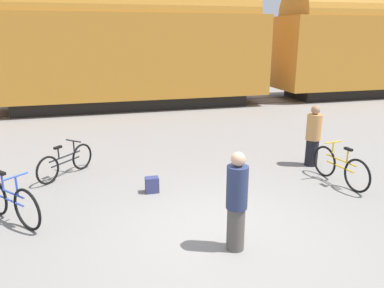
{
  "coord_description": "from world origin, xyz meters",
  "views": [
    {
      "loc": [
        -1.92,
        -5.4,
        3.28
      ],
      "look_at": [
        0.02,
        1.71,
        1.1
      ],
      "focal_mm": 35.0,
      "sensor_mm": 36.0,
      "label": 1
    }
  ],
  "objects_px": {
    "bicycle_black": "(66,162)",
    "person_in_navy": "(237,202)",
    "freight_train": "(131,42)",
    "bicycle_blue": "(10,201)",
    "bicycle_yellow": "(340,167)",
    "person_in_tan": "(313,136)",
    "backpack": "(152,185)"
  },
  "relations": [
    {
      "from": "person_in_tan",
      "to": "backpack",
      "type": "bearing_deg",
      "value": 28.9
    },
    {
      "from": "bicycle_black",
      "to": "person_in_navy",
      "type": "distance_m",
      "value": 4.87
    },
    {
      "from": "person_in_tan",
      "to": "bicycle_black",
      "type": "bearing_deg",
      "value": 12.45
    },
    {
      "from": "bicycle_yellow",
      "to": "bicycle_black",
      "type": "height_order",
      "value": "bicycle_yellow"
    },
    {
      "from": "person_in_navy",
      "to": "person_in_tan",
      "type": "distance_m",
      "value": 4.6
    },
    {
      "from": "bicycle_black",
      "to": "person_in_tan",
      "type": "bearing_deg",
      "value": -8.06
    },
    {
      "from": "bicycle_black",
      "to": "person_in_navy",
      "type": "height_order",
      "value": "person_in_navy"
    },
    {
      "from": "person_in_navy",
      "to": "person_in_tan",
      "type": "xyz_separation_m",
      "value": [
        3.35,
        3.15,
        -0.03
      ]
    },
    {
      "from": "bicycle_black",
      "to": "freight_train",
      "type": "bearing_deg",
      "value": 72.73
    },
    {
      "from": "bicycle_black",
      "to": "person_in_navy",
      "type": "relative_size",
      "value": 0.83
    },
    {
      "from": "bicycle_blue",
      "to": "freight_train",
      "type": "bearing_deg",
      "value": 71.86
    },
    {
      "from": "bicycle_yellow",
      "to": "freight_train",
      "type": "bearing_deg",
      "value": 107.88
    },
    {
      "from": "bicycle_black",
      "to": "person_in_tan",
      "type": "distance_m",
      "value": 6.14
    },
    {
      "from": "bicycle_yellow",
      "to": "person_in_navy",
      "type": "height_order",
      "value": "person_in_navy"
    },
    {
      "from": "bicycle_blue",
      "to": "person_in_tan",
      "type": "relative_size",
      "value": 0.89
    },
    {
      "from": "freight_train",
      "to": "bicycle_yellow",
      "type": "height_order",
      "value": "freight_train"
    },
    {
      "from": "freight_train",
      "to": "bicycle_black",
      "type": "xyz_separation_m",
      "value": [
        -2.6,
        -8.38,
        -2.57
      ]
    },
    {
      "from": "bicycle_blue",
      "to": "person_in_navy",
      "type": "height_order",
      "value": "person_in_navy"
    },
    {
      "from": "bicycle_blue",
      "to": "person_in_tan",
      "type": "xyz_separation_m",
      "value": [
        6.91,
        1.27,
        0.37
      ]
    },
    {
      "from": "freight_train",
      "to": "bicycle_yellow",
      "type": "xyz_separation_m",
      "value": [
        3.38,
        -10.49,
        -2.53
      ]
    },
    {
      "from": "bicycle_yellow",
      "to": "person_in_navy",
      "type": "bearing_deg",
      "value": -149.89
    },
    {
      "from": "backpack",
      "to": "freight_train",
      "type": "bearing_deg",
      "value": 85.42
    },
    {
      "from": "bicycle_blue",
      "to": "bicycle_black",
      "type": "relative_size",
      "value": 1.05
    },
    {
      "from": "person_in_navy",
      "to": "bicycle_blue",
      "type": "bearing_deg",
      "value": -60.72
    },
    {
      "from": "person_in_tan",
      "to": "backpack",
      "type": "relative_size",
      "value": 4.6
    },
    {
      "from": "bicycle_black",
      "to": "backpack",
      "type": "bearing_deg",
      "value": -39.36
    },
    {
      "from": "freight_train",
      "to": "bicycle_yellow",
      "type": "bearing_deg",
      "value": -72.12
    },
    {
      "from": "bicycle_black",
      "to": "backpack",
      "type": "height_order",
      "value": "bicycle_black"
    },
    {
      "from": "bicycle_blue",
      "to": "person_in_tan",
      "type": "bearing_deg",
      "value": 10.41
    },
    {
      "from": "bicycle_yellow",
      "to": "backpack",
      "type": "xyz_separation_m",
      "value": [
        -4.18,
        0.63,
        -0.22
      ]
    },
    {
      "from": "bicycle_blue",
      "to": "backpack",
      "type": "distance_m",
      "value": 2.74
    },
    {
      "from": "bicycle_yellow",
      "to": "bicycle_blue",
      "type": "height_order",
      "value": "bicycle_blue"
    }
  ]
}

